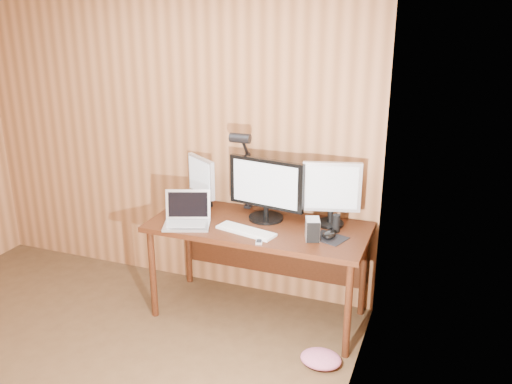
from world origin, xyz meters
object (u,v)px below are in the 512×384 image
Objects in this scene: desk at (262,236)px; mouse at (329,235)px; monitor_center at (266,188)px; laptop at (187,216)px; hard_drive at (312,229)px; monitor_left at (201,180)px; speaker at (336,223)px; monitor_right at (331,192)px; desk_lamp at (244,159)px; phone at (259,242)px; keyboard at (246,231)px.

mouse is at bearing -13.01° from desk.
monitor_center is at bearing 75.70° from desk.
laptop is 0.93m from hard_drive.
laptop is at bearing -46.07° from monitor_left.
hard_drive is 0.22m from speaker.
monitor_right is 0.71m from desk_lamp.
monitor_right is at bearing 121.42° from speaker.
phone is at bearing -2.36° from monitor_left.
speaker is (0.45, 0.36, 0.06)m from phone.
keyboard is at bearing -85.04° from desk_lamp.
mouse is at bearing 12.04° from phone.
laptop is (-0.98, -0.35, -0.20)m from monitor_right.
monitor_left is at bearing 172.98° from speaker.
speaker is at bearing 95.56° from mouse.
desk_lamp reaches higher than monitor_right.
desk is 10.15× the size of hard_drive.
keyboard is 3.75× the size of mouse.
speaker reaches higher than mouse.
speaker is at bearing -29.68° from desk_lamp.
desk is at bearing 94.72° from keyboard.
desk_lamp is (-0.74, 0.28, 0.39)m from mouse.
keyboard is at bearing 121.62° from phone.
desk is 16.50× the size of phone.
monitor_center reaches higher than speaker.
monitor_center reaches higher than mouse.
mouse is (0.54, -0.12, 0.15)m from desk.
monitor_right is at bearing 13.34° from desk.
monitor_right is 4.87× the size of phone.
monitor_right is 0.34m from mouse.
monitor_left is 0.41m from laptop.
speaker is (0.59, 0.23, 0.05)m from keyboard.
desk is 13.06× the size of mouse.
monitor_left is 0.87× the size of keyboard.
monitor_left is at bearing 79.20° from laptop.
monitor_center reaches higher than monitor_left.
phone is (-0.38, -0.48, -0.25)m from monitor_right.
phone is (0.15, -0.13, -0.00)m from keyboard.
desk_lamp is at bearing 163.99° from monitor_center.
monitor_left is 0.86m from phone.
laptop reaches higher than hard_drive.
monitor_center is 4.67× the size of speaker.
desk is 0.59m from speaker.
monitor_center is at bearing -43.12° from desk_lamp.
monitor_center reaches higher than phone.
monitor_right is at bearing -21.50° from desk_lamp.
desk_lamp is (-0.63, 0.33, 0.34)m from hard_drive.
monitor_left is at bearing 163.64° from monitor_right.
monitor_right is 0.70× the size of desk_lamp.
keyboard is at bearing -91.24° from monitor_center.
speaker is at bearing -73.65° from monitor_right.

